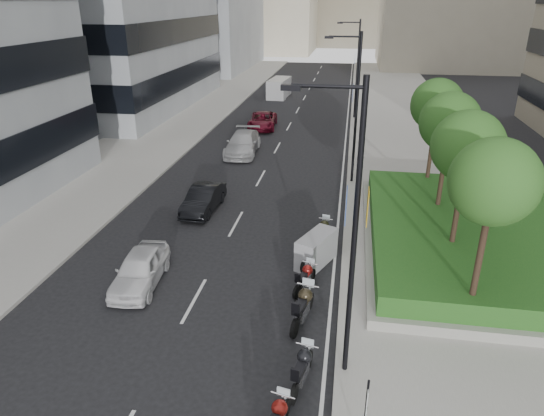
% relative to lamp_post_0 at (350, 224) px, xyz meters
% --- Properties ---
extents(ground, '(160.00, 160.00, 0.00)m').
position_rel_lamp_post_0_xyz_m(ground, '(-4.14, -1.00, -5.07)').
color(ground, black).
rests_on(ground, ground).
extents(sidewalk_right, '(10.00, 100.00, 0.15)m').
position_rel_lamp_post_0_xyz_m(sidewalk_right, '(4.86, 29.00, -4.99)').
color(sidewalk_right, '#9E9B93').
rests_on(sidewalk_right, ground).
extents(sidewalk_left, '(8.00, 100.00, 0.15)m').
position_rel_lamp_post_0_xyz_m(sidewalk_left, '(-16.14, 29.00, -4.99)').
color(sidewalk_left, '#9E9B93').
rests_on(sidewalk_left, ground).
extents(lane_edge, '(0.12, 100.00, 0.01)m').
position_rel_lamp_post_0_xyz_m(lane_edge, '(-0.44, 29.00, -5.06)').
color(lane_edge, silver).
rests_on(lane_edge, ground).
extents(lane_centre, '(0.12, 100.00, 0.01)m').
position_rel_lamp_post_0_xyz_m(lane_centre, '(-5.64, 29.00, -5.06)').
color(lane_centre, silver).
rests_on(lane_centre, ground).
extents(planter, '(10.00, 14.00, 0.40)m').
position_rel_lamp_post_0_xyz_m(planter, '(5.86, 9.00, -4.72)').
color(planter, gray).
rests_on(planter, sidewalk_right).
extents(hedge, '(9.40, 13.40, 0.80)m').
position_rel_lamp_post_0_xyz_m(hedge, '(5.86, 9.00, -4.12)').
color(hedge, '#144619').
rests_on(hedge, planter).
extents(tree_0, '(2.80, 2.80, 6.30)m').
position_rel_lamp_post_0_xyz_m(tree_0, '(4.36, 3.00, 0.36)').
color(tree_0, '#332319').
rests_on(tree_0, planter).
extents(tree_1, '(2.80, 2.80, 6.30)m').
position_rel_lamp_post_0_xyz_m(tree_1, '(4.36, 7.00, 0.36)').
color(tree_1, '#332319').
rests_on(tree_1, planter).
extents(tree_2, '(2.80, 2.80, 6.30)m').
position_rel_lamp_post_0_xyz_m(tree_2, '(4.36, 11.00, 0.36)').
color(tree_2, '#332319').
rests_on(tree_2, planter).
extents(tree_3, '(2.80, 2.80, 6.30)m').
position_rel_lamp_post_0_xyz_m(tree_3, '(4.36, 15.00, 0.36)').
color(tree_3, '#332319').
rests_on(tree_3, planter).
extents(lamp_post_0, '(2.34, 0.45, 9.00)m').
position_rel_lamp_post_0_xyz_m(lamp_post_0, '(0.00, 0.00, 0.00)').
color(lamp_post_0, black).
rests_on(lamp_post_0, ground).
extents(lamp_post_1, '(2.34, 0.45, 9.00)m').
position_rel_lamp_post_0_xyz_m(lamp_post_1, '(0.00, 17.00, 0.00)').
color(lamp_post_1, black).
rests_on(lamp_post_1, ground).
extents(lamp_post_2, '(2.34, 0.45, 9.00)m').
position_rel_lamp_post_0_xyz_m(lamp_post_2, '(0.00, 35.00, 0.00)').
color(lamp_post_2, black).
rests_on(lamp_post_2, ground).
extents(parking_sign, '(0.06, 0.32, 2.50)m').
position_rel_lamp_post_0_xyz_m(parking_sign, '(0.66, -3.00, -3.61)').
color(parking_sign, black).
rests_on(parking_sign, ground).
extents(motorcycle_2, '(0.71, 2.11, 1.06)m').
position_rel_lamp_post_0_xyz_m(motorcycle_2, '(-1.10, -0.68, -4.50)').
color(motorcycle_2, black).
rests_on(motorcycle_2, ground).
extents(motorcycle_3, '(0.83, 2.41, 1.21)m').
position_rel_lamp_post_0_xyz_m(motorcycle_3, '(-1.39, 2.36, -4.42)').
color(motorcycle_3, black).
rests_on(motorcycle_3, ground).
extents(motorcycle_4, '(0.85, 1.89, 0.98)m').
position_rel_lamp_post_0_xyz_m(motorcycle_4, '(-1.53, 4.48, -4.54)').
color(motorcycle_4, black).
rests_on(motorcycle_4, ground).
extents(motorcycle_5, '(1.76, 2.46, 1.39)m').
position_rel_lamp_post_0_xyz_m(motorcycle_5, '(-1.25, 6.57, -4.37)').
color(motorcycle_5, black).
rests_on(motorcycle_5, ground).
extents(motorcycle_6, '(0.67, 1.99, 1.00)m').
position_rel_lamp_post_0_xyz_m(motorcycle_6, '(-1.10, 8.75, -4.53)').
color(motorcycle_6, black).
rests_on(motorcycle_6, ground).
extents(car_a, '(1.97, 4.17, 1.38)m').
position_rel_lamp_post_0_xyz_m(car_a, '(-8.11, 3.78, -4.38)').
color(car_a, white).
rests_on(car_a, ground).
extents(car_b, '(1.59, 4.13, 1.34)m').
position_rel_lamp_post_0_xyz_m(car_b, '(-7.76, 11.36, -4.39)').
color(car_b, black).
rests_on(car_b, ground).
extents(car_c, '(2.44, 5.50, 1.57)m').
position_rel_lamp_post_0_xyz_m(car_c, '(-7.95, 22.12, -4.28)').
color(car_c, '#AEAEB0').
rests_on(car_c, ground).
extents(car_d, '(2.66, 5.16, 1.39)m').
position_rel_lamp_post_0_xyz_m(car_d, '(-7.88, 29.92, -4.37)').
color(car_d, '#5B0A1B').
rests_on(car_d, ground).
extents(delivery_van, '(2.30, 5.14, 2.10)m').
position_rel_lamp_post_0_xyz_m(delivery_van, '(-8.66, 44.81, -4.08)').
color(delivery_van, '#AEAEB0').
rests_on(delivery_van, ground).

